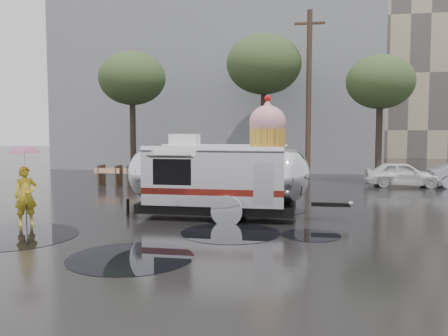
# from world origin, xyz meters

# --- Properties ---
(ground) EXTENTS (120.00, 120.00, 0.00)m
(ground) POSITION_xyz_m (0.00, 0.00, 0.00)
(ground) COLOR black
(ground) RESTS_ON ground
(puddles) EXTENTS (10.02, 8.53, 0.01)m
(puddles) POSITION_xyz_m (-1.63, -0.53, 0.01)
(puddles) COLOR black
(puddles) RESTS_ON ground
(grey_building) EXTENTS (22.00, 12.00, 13.00)m
(grey_building) POSITION_xyz_m (-4.00, 24.00, 6.50)
(grey_building) COLOR slate
(grey_building) RESTS_ON ground
(utility_pole) EXTENTS (1.60, 0.28, 9.00)m
(utility_pole) POSITION_xyz_m (2.50, 14.00, 4.62)
(utility_pole) COLOR #473323
(utility_pole) RESTS_ON ground
(tree_left) EXTENTS (3.64, 3.64, 6.95)m
(tree_left) POSITION_xyz_m (-7.00, 13.00, 5.48)
(tree_left) COLOR #382D26
(tree_left) RESTS_ON ground
(tree_mid) EXTENTS (4.20, 4.20, 8.03)m
(tree_mid) POSITION_xyz_m (0.00, 15.00, 6.34)
(tree_mid) COLOR #382D26
(tree_mid) RESTS_ON ground
(tree_right) EXTENTS (3.36, 3.36, 6.42)m
(tree_right) POSITION_xyz_m (6.00, 13.00, 5.06)
(tree_right) COLOR #382D26
(tree_right) RESTS_ON ground
(barricade_row) EXTENTS (4.30, 0.80, 1.00)m
(barricade_row) POSITION_xyz_m (-5.55, 9.96, 0.52)
(barricade_row) COLOR #473323
(barricade_row) RESTS_ON ground
(airstream_trailer) EXTENTS (7.17, 2.72, 3.86)m
(airstream_trailer) POSITION_xyz_m (-0.12, 2.67, 1.35)
(airstream_trailer) COLOR silver
(airstream_trailer) RESTS_ON ground
(person_left) EXTENTS (0.72, 0.72, 1.69)m
(person_left) POSITION_xyz_m (-5.36, 0.39, 0.85)
(person_left) COLOR gold
(person_left) RESTS_ON ground
(umbrella_pink) EXTENTS (1.14, 1.14, 2.33)m
(umbrella_pink) POSITION_xyz_m (-5.36, 0.39, 1.94)
(umbrella_pink) COLOR pink
(umbrella_pink) RESTS_ON ground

